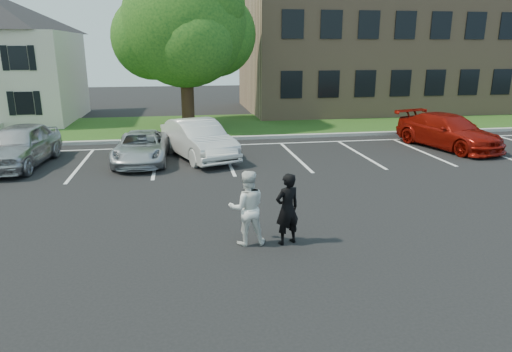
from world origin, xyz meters
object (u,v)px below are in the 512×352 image
(tree, at_px, (186,27))
(car_white_sedan, at_px, (198,139))
(office_building, at_px, (400,50))
(car_silver_minivan, at_px, (142,147))
(car_silver_west, at_px, (19,145))
(car_red_compact, at_px, (448,131))
(man_black_suit, at_px, (287,209))
(man_white_shirt, at_px, (247,208))

(tree, relative_size, car_white_sedan, 1.89)
(office_building, xyz_separation_m, car_silver_minivan, (-17.31, -13.92, -3.57))
(car_silver_west, height_order, car_red_compact, car_silver_west)
(office_building, distance_m, tree, 16.44)
(car_silver_west, xyz_separation_m, car_white_sedan, (6.65, 0.20, -0.03))
(car_silver_west, bearing_deg, car_silver_minivan, 3.83)
(car_white_sedan, xyz_separation_m, car_red_compact, (11.01, 0.16, -0.03))
(office_building, height_order, car_silver_minivan, office_building)
(office_building, bearing_deg, car_silver_west, -147.65)
(car_silver_minivan, distance_m, car_white_sedan, 2.23)
(office_building, relative_size, car_red_compact, 4.40)
(man_black_suit, relative_size, car_white_sedan, 0.36)
(car_silver_west, bearing_deg, man_black_suit, -40.42)
(man_black_suit, bearing_deg, car_red_compact, -157.06)
(man_black_suit, bearing_deg, car_silver_west, -66.39)
(man_black_suit, distance_m, car_silver_minivan, 9.22)
(man_white_shirt, height_order, car_red_compact, man_white_shirt)
(office_building, bearing_deg, car_silver_minivan, -141.21)
(tree, distance_m, car_silver_minivan, 9.44)
(man_black_suit, bearing_deg, car_silver_minivan, -86.08)
(man_black_suit, relative_size, car_silver_minivan, 0.39)
(office_building, bearing_deg, man_white_shirt, -122.99)
(office_building, distance_m, car_red_compact, 14.45)
(man_black_suit, xyz_separation_m, car_red_compact, (9.40, 8.89, -0.09))
(car_white_sedan, distance_m, car_red_compact, 11.01)
(man_white_shirt, relative_size, car_silver_minivan, 0.41)
(office_building, xyz_separation_m, man_white_shirt, (-14.40, -22.19, -3.30))
(tree, bearing_deg, man_black_suit, -83.92)
(tree, bearing_deg, car_silver_minivan, -104.69)
(car_silver_minivan, bearing_deg, car_red_compact, 4.40)
(car_silver_west, bearing_deg, office_building, 37.88)
(man_black_suit, bearing_deg, man_white_shirt, -28.69)
(man_white_shirt, relative_size, car_silver_west, 0.37)
(tree, bearing_deg, car_red_compact, -33.61)
(office_building, height_order, man_white_shirt, office_building)
(man_white_shirt, height_order, car_white_sedan, man_white_shirt)
(office_building, height_order, car_white_sedan, office_building)
(man_white_shirt, distance_m, car_silver_west, 11.17)
(car_white_sedan, bearing_deg, car_silver_west, 161.73)
(car_red_compact, bearing_deg, car_silver_minivan, 166.48)
(tree, height_order, car_white_sedan, tree)
(car_silver_west, bearing_deg, man_white_shirt, -43.25)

